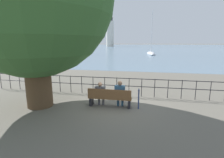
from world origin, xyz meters
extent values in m
plane|color=#605B51|center=(0.00, 0.00, 0.00)|extent=(1000.00, 1000.00, 0.00)
cube|color=slate|center=(0.00, 160.59, 0.00)|extent=(600.00, 300.00, 0.01)
cylinder|color=#4C3823|center=(-3.34, -0.59, 1.27)|extent=(1.19, 1.19, 2.54)
cube|color=brown|center=(0.00, 0.00, 0.42)|extent=(2.07, 0.45, 0.05)
cube|color=brown|center=(0.00, -0.21, 0.68)|extent=(2.07, 0.04, 0.45)
cube|color=black|center=(-0.93, 0.00, 0.20)|extent=(0.10, 0.41, 0.40)
cube|color=black|center=(0.93, 0.00, 0.20)|extent=(0.10, 0.41, 0.40)
cylinder|color=#4C4C51|center=(-0.59, 0.16, 0.23)|extent=(0.11, 0.11, 0.45)
cylinder|color=#4C4C51|center=(-0.37, 0.16, 0.23)|extent=(0.11, 0.11, 0.45)
cube|color=#4C4C51|center=(-0.48, 0.07, 0.50)|extent=(0.41, 0.26, 0.14)
cube|color=#4C4C51|center=(-0.48, -0.02, 0.71)|extent=(0.48, 0.24, 0.52)
sphere|color=#A87A5B|center=(-0.48, -0.02, 1.09)|extent=(0.20, 0.20, 0.20)
cylinder|color=navy|center=(0.37, 0.16, 0.23)|extent=(0.11, 0.11, 0.45)
cylinder|color=navy|center=(0.58, 0.16, 0.23)|extent=(0.11, 0.11, 0.45)
cube|color=navy|center=(0.48, 0.07, 0.50)|extent=(0.40, 0.26, 0.14)
cube|color=navy|center=(0.48, -0.02, 0.75)|extent=(0.47, 0.24, 0.61)
sphere|color=#846047|center=(0.48, -0.02, 1.18)|extent=(0.22, 0.22, 0.22)
cylinder|color=black|center=(-7.89, 1.90, 0.53)|extent=(0.04, 0.04, 1.05)
cylinder|color=black|center=(-7.17, 1.90, 0.53)|extent=(0.04, 0.04, 1.05)
cylinder|color=black|center=(-6.45, 1.90, 0.53)|extent=(0.04, 0.04, 1.05)
cylinder|color=black|center=(-5.74, 1.90, 0.53)|extent=(0.04, 0.04, 1.05)
cylinder|color=black|center=(-5.02, 1.90, 0.53)|extent=(0.04, 0.04, 1.05)
cylinder|color=black|center=(-4.30, 1.90, 0.53)|extent=(0.04, 0.04, 1.05)
cylinder|color=black|center=(-3.59, 1.90, 0.53)|extent=(0.04, 0.04, 1.05)
cylinder|color=black|center=(-2.87, 1.90, 0.53)|extent=(0.04, 0.04, 1.05)
cylinder|color=black|center=(-2.15, 1.90, 0.53)|extent=(0.04, 0.04, 1.05)
cylinder|color=black|center=(-1.43, 1.90, 0.53)|extent=(0.04, 0.04, 1.05)
cylinder|color=black|center=(-0.72, 1.90, 0.53)|extent=(0.04, 0.04, 1.05)
cylinder|color=black|center=(0.00, 1.90, 0.53)|extent=(0.04, 0.04, 1.05)
cylinder|color=black|center=(0.72, 1.90, 0.53)|extent=(0.04, 0.04, 1.05)
cylinder|color=black|center=(1.43, 1.90, 0.53)|extent=(0.04, 0.04, 1.05)
cylinder|color=black|center=(2.15, 1.90, 0.53)|extent=(0.04, 0.04, 1.05)
cylinder|color=black|center=(2.87, 1.90, 0.53)|extent=(0.04, 0.04, 1.05)
cylinder|color=black|center=(3.59, 1.90, 0.53)|extent=(0.04, 0.04, 1.05)
cylinder|color=black|center=(4.30, 1.90, 0.53)|extent=(0.04, 0.04, 1.05)
cylinder|color=black|center=(5.02, 1.90, 0.53)|extent=(0.04, 0.04, 1.05)
cylinder|color=black|center=(0.00, 1.90, 1.02)|extent=(15.78, 0.04, 0.04)
cylinder|color=black|center=(0.00, 1.90, 0.58)|extent=(15.78, 0.04, 0.04)
cylinder|color=navy|center=(1.36, -0.06, 0.44)|extent=(0.06, 0.06, 0.88)
cone|color=navy|center=(1.36, -0.06, 0.94)|extent=(0.09, 0.09, 0.12)
ellipsoid|color=silver|center=(2.58, 39.05, 0.22)|extent=(2.55, 8.62, 1.09)
cylinder|color=silver|center=(2.58, 39.05, 5.78)|extent=(0.14, 0.14, 10.47)
ellipsoid|color=black|center=(-21.35, 22.96, 0.29)|extent=(2.14, 7.40, 1.43)
cylinder|color=silver|center=(-21.35, 22.96, 6.14)|extent=(0.14, 0.14, 10.86)
cylinder|color=silver|center=(-27.76, 131.03, 9.77)|extent=(6.00, 6.00, 19.54)
cylinder|color=#2D2D33|center=(-27.76, 131.03, 20.73)|extent=(4.20, 4.20, 2.38)
cone|color=#4C1E19|center=(-27.76, 131.03, 22.87)|extent=(4.80, 4.80, 1.91)
camera|label=1|loc=(1.67, -7.83, 3.02)|focal=28.00mm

